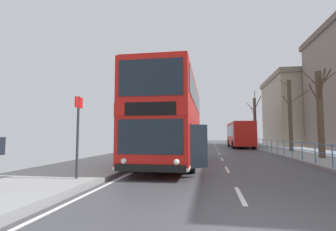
{
  "coord_description": "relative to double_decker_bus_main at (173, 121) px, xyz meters",
  "views": [
    {
      "loc": [
        -0.75,
        -4.08,
        1.54
      ],
      "look_at": [
        -2.71,
        7.45,
        2.48
      ],
      "focal_mm": 26.25,
      "sensor_mm": 36.0,
      "label": 1
    }
  ],
  "objects": [
    {
      "name": "pedestrian_railing_far_kerb",
      "position": [
        7.21,
        6.22,
        -1.5
      ],
      "size": [
        0.05,
        30.03,
        1.03
      ],
      "color": "#386BA8",
      "rests_on": "ground"
    },
    {
      "name": "bare_tree_far_02",
      "position": [
        9.13,
        9.98,
        1.1
      ],
      "size": [
        1.63,
        2.69,
        6.71
      ],
      "color": "#4C3D2D",
      "rests_on": "ground"
    },
    {
      "name": "bus_stop_sign_near",
      "position": [
        -2.29,
        -5.93,
        -0.53
      ],
      "size": [
        0.08,
        0.44,
        2.69
      ],
      "color": "#2D2D33",
      "rests_on": "ground"
    },
    {
      "name": "ground",
      "position": [
        2.04,
        -9.34,
        -2.29
      ],
      "size": [
        15.8,
        140.0,
        0.2
      ],
      "color": "#434348"
    },
    {
      "name": "bare_tree_far_01",
      "position": [
        8.86,
        3.28,
        0.71
      ],
      "size": [
        1.79,
        2.25,
        5.74
      ],
      "color": "#4C3D2D",
      "rests_on": "ground"
    },
    {
      "name": "background_building_00",
      "position": [
        17.58,
        27.56,
        3.06
      ],
      "size": [
        12.45,
        13.05,
        10.71
      ],
      "color": "gray",
      "rests_on": "ground"
    },
    {
      "name": "double_decker_bus_main",
      "position": [
        0.0,
        0.0,
        0.0
      ],
      "size": [
        3.32,
        10.97,
        4.44
      ],
      "color": "red",
      "rests_on": "ground"
    },
    {
      "name": "bare_tree_far_00",
      "position": [
        8.07,
        21.18,
        1.21
      ],
      "size": [
        1.58,
        3.31,
        7.66
      ],
      "color": "#4C3D2D",
      "rests_on": "ground"
    },
    {
      "name": "background_bus_far_lane",
      "position": [
        5.76,
        18.69,
        -0.63
      ],
      "size": [
        2.65,
        9.45,
        3.1
      ],
      "color": "red",
      "rests_on": "ground"
    }
  ]
}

